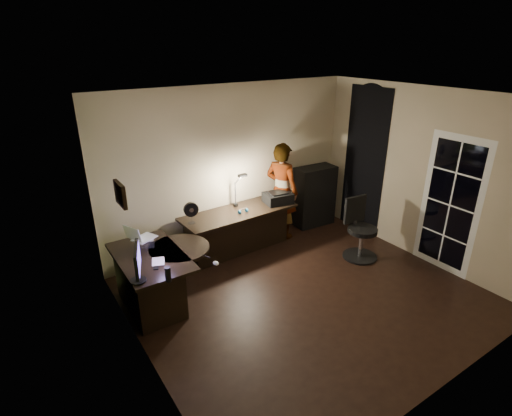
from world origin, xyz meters
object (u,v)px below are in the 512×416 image
office_chair (363,230)px  person (282,191)px  cabinet (314,196)px  desk_right (239,231)px  monitor (137,269)px  desk_left (153,281)px

office_chair → person: size_ratio=0.58×
cabinet → office_chair: cabinet is taller
office_chair → desk_right: bearing=145.7°
desk_right → person: (0.93, 0.08, 0.50)m
desk_right → cabinet: 1.77m
person → monitor: bearing=92.1°
cabinet → monitor: bearing=-157.7°
desk_left → office_chair: size_ratio=1.31×
desk_right → monitor: 2.41m
office_chair → person: (-0.60, 1.37, 0.36)m
desk_left → monitor: (-0.32, -0.49, 0.53)m
cabinet → person: size_ratio=0.66×
desk_left → cabinet: size_ratio=1.15×
desk_right → cabinet: cabinet is taller
cabinet → monitor: (-3.80, -1.27, 0.34)m
desk_left → cabinet: bearing=12.8°
desk_left → office_chair: bearing=-11.0°
monitor → desk_right: bearing=49.3°
desk_left → office_chair: office_chair is taller
office_chair → monitor: bearing=-176.5°
desk_left → monitor: bearing=-122.7°
office_chair → desk_left: bearing=174.8°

